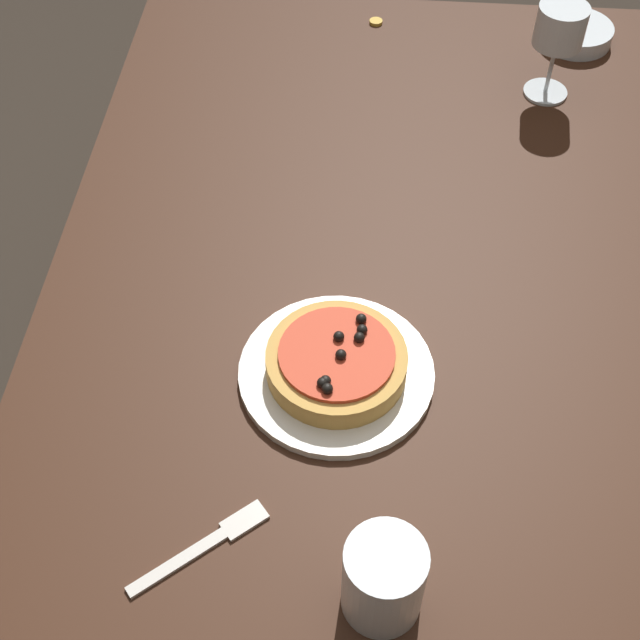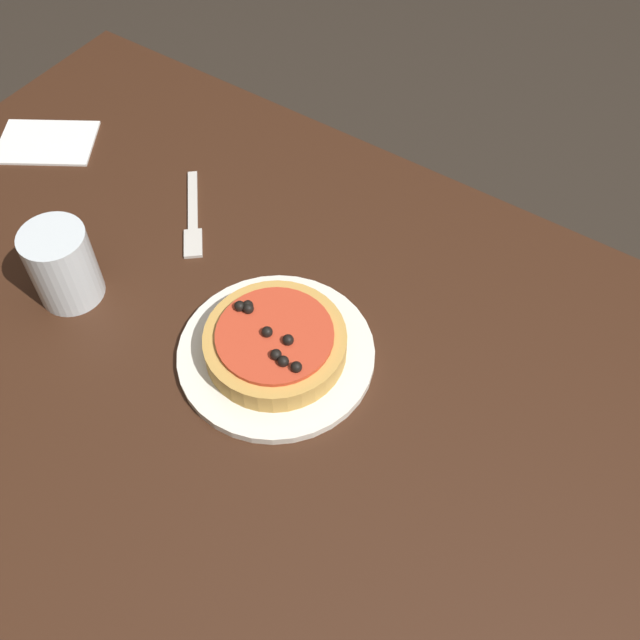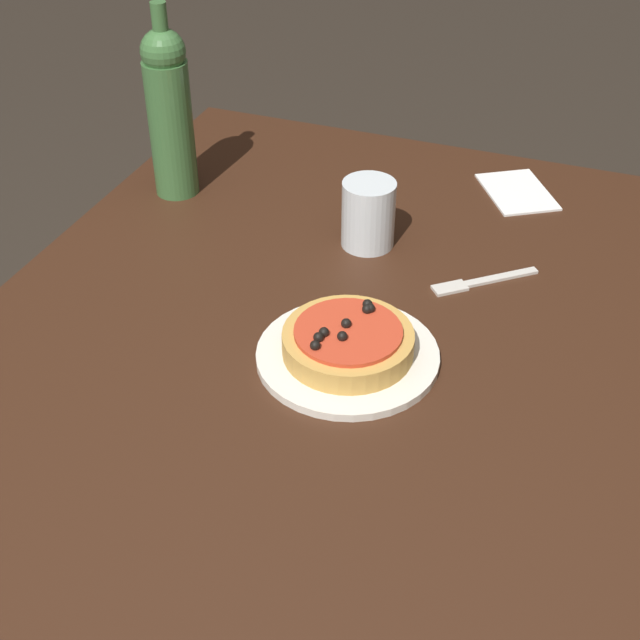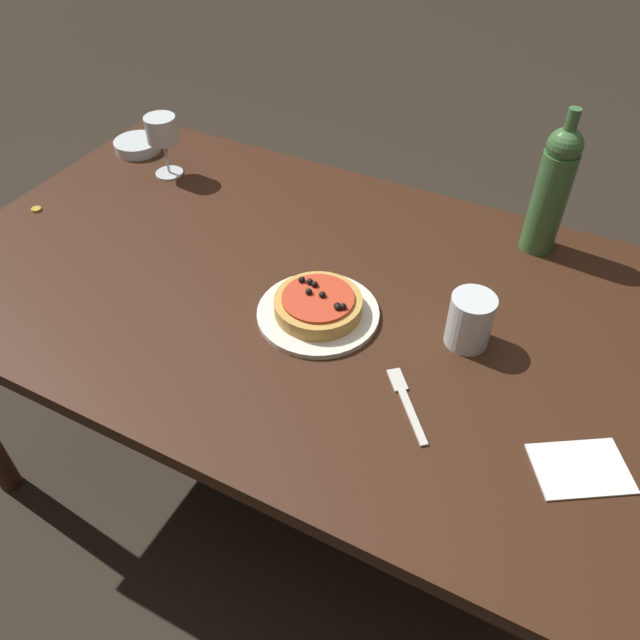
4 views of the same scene
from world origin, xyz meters
name	(u,v)px [view 2 (image 2 of 4)]	position (x,y,z in m)	size (l,w,h in m)	color
ground_plane	(315,610)	(0.00, 0.00, 0.00)	(14.00, 14.00, 0.00)	#2D261E
dining_table	(312,462)	(0.00, 0.00, 0.65)	(1.58, 0.97, 0.73)	#381E11
dinner_plate	(276,354)	(0.10, -0.07, 0.74)	(0.25, 0.25, 0.01)	white
pizza	(275,343)	(0.10, -0.07, 0.76)	(0.18, 0.18, 0.05)	gold
water_cup	(65,263)	(0.39, 0.00, 0.78)	(0.09, 0.09, 0.11)	silver
fork	(193,219)	(0.34, -0.19, 0.73)	(0.13, 0.15, 0.00)	beige
paper_napkin	(47,142)	(0.65, -0.20, 0.73)	(0.18, 0.17, 0.00)	white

